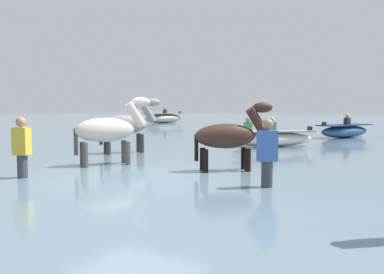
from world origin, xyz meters
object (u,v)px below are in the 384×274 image
at_px(horse_lead_dark_bay, 229,138).
at_px(boat_mid_channel, 345,131).
at_px(horse_flank_pinto, 108,132).
at_px(boat_distant_west, 164,118).
at_px(horse_trailing_grey, 126,126).
at_px(person_wading_close, 267,162).
at_px(boat_far_inshore, 272,138).
at_px(person_onlooker_left, 22,155).

height_order(horse_lead_dark_bay, boat_mid_channel, horse_lead_dark_bay).
height_order(horse_flank_pinto, boat_mid_channel, horse_flank_pinto).
xyz_separation_m(horse_lead_dark_bay, boat_distant_west, (-14.37, 18.32, -0.34)).
relative_size(horse_trailing_grey, person_wading_close, 1.27).
relative_size(horse_flank_pinto, boat_mid_channel, 0.68).
xyz_separation_m(boat_distant_west, boat_far_inshore, (13.46, -12.91, -0.09)).
height_order(boat_distant_west, boat_mid_channel, boat_distant_west).
bearing_deg(boat_distant_west, horse_lead_dark_bay, -51.90).
bearing_deg(boat_mid_channel, person_onlooker_left, -105.46).
xyz_separation_m(horse_trailing_grey, boat_distant_west, (-10.33, 16.94, -0.43)).
height_order(horse_flank_pinto, person_wading_close, horse_flank_pinto).
distance_m(boat_distant_west, person_wading_close, 25.11).
distance_m(boat_far_inshore, boat_mid_channel, 5.48).
relative_size(horse_flank_pinto, boat_distant_west, 0.54).
bearing_deg(person_wading_close, boat_far_inshore, 108.72).
distance_m(horse_flank_pinto, boat_distant_west, 22.23).
height_order(horse_lead_dark_bay, horse_flank_pinto, horse_flank_pinto).
bearing_deg(horse_trailing_grey, horse_lead_dark_bay, -18.93).
relative_size(boat_far_inshore, boat_mid_channel, 0.94).
bearing_deg(boat_mid_channel, boat_far_inshore, -105.94).
height_order(horse_trailing_grey, boat_far_inshore, horse_trailing_grey).
bearing_deg(person_wading_close, horse_trailing_grey, 153.88).
relative_size(boat_far_inshore, person_onlooker_left, 1.73).
bearing_deg(boat_mid_channel, horse_trailing_grey, -116.48).
xyz_separation_m(horse_flank_pinto, boat_far_inshore, (1.95, 6.10, -0.52)).
bearing_deg(boat_mid_channel, boat_distant_west, 152.92).
distance_m(boat_mid_channel, person_wading_close, 11.96).
height_order(horse_lead_dark_bay, person_wading_close, horse_lead_dark_bay).
xyz_separation_m(boat_far_inshore, person_onlooker_left, (-2.24, -8.28, 0.17)).
relative_size(boat_distant_west, person_onlooker_left, 2.32).
bearing_deg(person_wading_close, boat_mid_channel, 93.62).
bearing_deg(person_onlooker_left, boat_far_inshore, 74.84).
bearing_deg(horse_lead_dark_bay, person_onlooker_left, -137.74).
bearing_deg(horse_flank_pinto, boat_mid_channel, 73.11).
height_order(horse_lead_dark_bay, boat_distant_west, horse_lead_dark_bay).
relative_size(horse_flank_pinto, person_wading_close, 1.26).
bearing_deg(horse_flank_pinto, boat_distant_west, 121.17).
xyz_separation_m(horse_trailing_grey, boat_far_inshore, (3.13, 4.02, -0.52)).
bearing_deg(boat_mid_channel, person_wading_close, -86.38).
bearing_deg(person_onlooker_left, horse_flank_pinto, 82.30).
height_order(boat_far_inshore, person_wading_close, person_wading_close).
relative_size(horse_lead_dark_bay, person_wading_close, 1.18).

